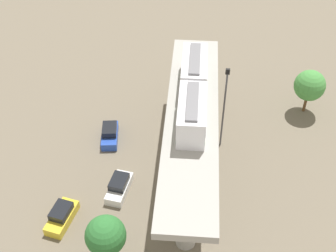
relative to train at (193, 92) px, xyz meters
name	(u,v)px	position (x,y,z in m)	size (l,w,h in m)	color
ground_plane	(189,171)	(0.00, -1.90, -9.60)	(120.00, 120.00, 0.00)	#706654
viaduct	(191,131)	(0.00, -1.90, -3.56)	(5.20, 28.00, 8.07)	#A8A59E
train	(193,92)	(0.00, 0.00, 0.00)	(2.64, 13.55, 3.24)	white
parked_car_blue	(110,134)	(-9.55, 2.62, -8.86)	(2.26, 4.38, 1.76)	#284CB7
parked_car_white	(119,187)	(-7.21, -5.28, -8.86)	(2.53, 4.46, 1.76)	white
parked_car_yellow	(62,216)	(-12.26, -9.45, -8.86)	(2.72, 4.50, 1.76)	yellow
tree_near_viaduct	(106,236)	(-6.93, -13.37, -5.91)	(3.66, 3.66, 5.54)	brown
tree_mid_lot	(310,86)	(13.98, 9.59, -5.65)	(3.80, 3.80, 5.87)	brown
signal_post	(224,106)	(3.40, 2.61, -3.74)	(0.44, 0.28, 10.67)	#4C4C51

